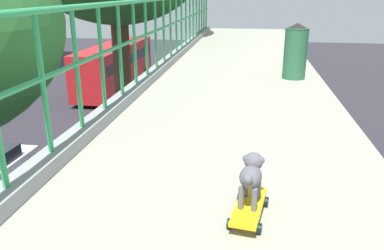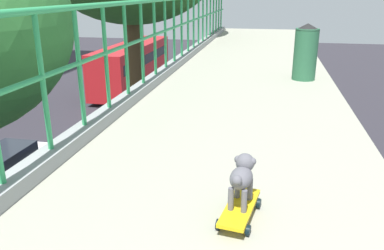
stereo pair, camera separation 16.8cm
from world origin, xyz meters
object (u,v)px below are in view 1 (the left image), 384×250
object	(u,v)px
car_blue_seventh	(101,148)
litter_bin	(296,51)
small_dog	(251,174)
city_bus	(116,64)
toy_skateboard	(249,207)

from	to	relation	value
car_blue_seventh	litter_bin	distance (m)	12.30
litter_bin	car_blue_seventh	bearing A→B (deg)	129.41
car_blue_seventh	small_dog	xyz separation A→B (m)	(6.29, -12.77, 5.40)
car_blue_seventh	city_bus	world-z (taller)	city_bus
car_blue_seventh	small_dog	distance (m)	15.22
small_dog	toy_skateboard	bearing A→B (deg)	-95.20
city_bus	toy_skateboard	distance (m)	28.28
car_blue_seventh	toy_skateboard	size ratio (longest dim) A/B	7.30
toy_skateboard	small_dog	size ratio (longest dim) A/B	1.63
car_blue_seventh	toy_skateboard	xyz separation A→B (m)	(6.28, -12.81, 5.19)
car_blue_seventh	small_dog	world-z (taller)	small_dog
small_dog	litter_bin	distance (m)	4.35
car_blue_seventh	litter_bin	world-z (taller)	litter_bin
small_dog	city_bus	bearing A→B (deg)	111.12
city_bus	litter_bin	size ratio (longest dim) A/B	12.94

